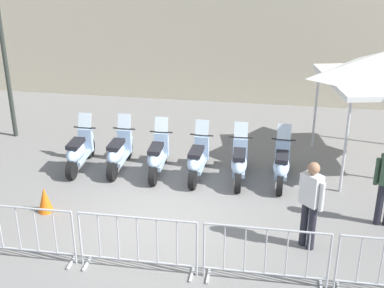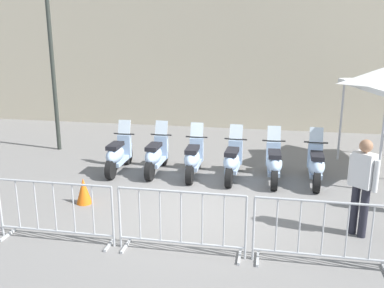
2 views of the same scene
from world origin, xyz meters
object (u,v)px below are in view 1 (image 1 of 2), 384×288
officer_near_row_end (311,200)px  motorcycle_5 (281,165)px  barrier_segment_3 (265,256)px  barrier_segment_2 (138,244)px  motorcycle_4 (239,163)px  motorcycle_0 (79,152)px  traffic_cone (45,200)px  motorcycle_3 (197,160)px  motorcycle_1 (119,153)px  motorcycle_2 (157,157)px  street_lamp (0,24)px  barrier_segment_1 (19,233)px

officer_near_row_end → motorcycle_5: bearing=89.1°
barrier_segment_3 → barrier_segment_2: bearing=168.0°
barrier_segment_2 → barrier_segment_3: same height
motorcycle_4 → motorcycle_5: bearing=-10.6°
motorcycle_0 → traffic_cone: size_ratio=3.12×
motorcycle_0 → motorcycle_3: 2.90m
motorcycle_1 → motorcycle_2: same height
street_lamp → officer_near_row_end: size_ratio=2.94×
motorcycle_1 → motorcycle_4: 2.91m
traffic_cone → barrier_segment_1: bearing=-93.2°
street_lamp → motorcycle_5: bearing=-25.1°
motorcycle_1 → barrier_segment_1: (-1.47, -3.52, 0.07)m
barrier_segment_2 → traffic_cone: bearing=134.3°
barrier_segment_2 → officer_near_row_end: (3.08, 0.55, 0.46)m
barrier_segment_1 → officer_near_row_end: size_ratio=1.18×
motorcycle_0 → motorcycle_1: 0.97m
motorcycle_1 → barrier_segment_3: size_ratio=0.84×
barrier_segment_2 → barrier_segment_1: bearing=168.0°
motorcycle_2 → traffic_cone: 2.83m
traffic_cone → motorcycle_2: bearing=35.1°
motorcycle_3 → motorcycle_4: 0.97m
motorcycle_4 → barrier_segment_2: 3.93m
motorcycle_2 → barrier_segment_3: motorcycle_2 is taller
motorcycle_0 → street_lamp: bearing=133.8°
motorcycle_1 → motorcycle_5: size_ratio=1.00×
motorcycle_1 → traffic_cone: size_ratio=3.11×
street_lamp → traffic_cone: 5.38m
motorcycle_3 → barrier_segment_1: size_ratio=0.84×
barrier_segment_1 → officer_near_row_end: (5.20, 0.10, 0.46)m
barrier_segment_3 → motorcycle_5: bearing=74.1°
barrier_segment_1 → barrier_segment_2: (2.12, -0.45, 0.00)m
motorcycle_5 → motorcycle_3: bearing=168.9°
motorcycle_0 → traffic_cone: motorcycle_0 is taller
motorcycle_0 → officer_near_row_end: bearing=-37.0°
barrier_segment_1 → traffic_cone: barrier_segment_1 is taller
motorcycle_1 → officer_near_row_end: officer_near_row_end is taller
motorcycle_0 → motorcycle_4: same height
officer_near_row_end → traffic_cone: bearing=163.4°
barrier_segment_1 → traffic_cone: bearing=86.8°
motorcycle_1 → barrier_segment_3: (2.76, -4.42, 0.07)m
barrier_segment_3 → street_lamp: (-5.85, 6.74, 2.60)m
motorcycle_1 → motorcycle_5: same height
barrier_segment_3 → traffic_cone: 4.85m
motorcycle_0 → motorcycle_3: (2.83, -0.62, 0.00)m
motorcycle_5 → barrier_segment_1: bearing=-153.2°
motorcycle_5 → traffic_cone: bearing=-168.8°
motorcycle_5 → officer_near_row_end: 2.60m
motorcycle_1 → motorcycle_2: size_ratio=1.00×
motorcycle_3 → officer_near_row_end: 3.50m
street_lamp → traffic_cone: size_ratio=9.25×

